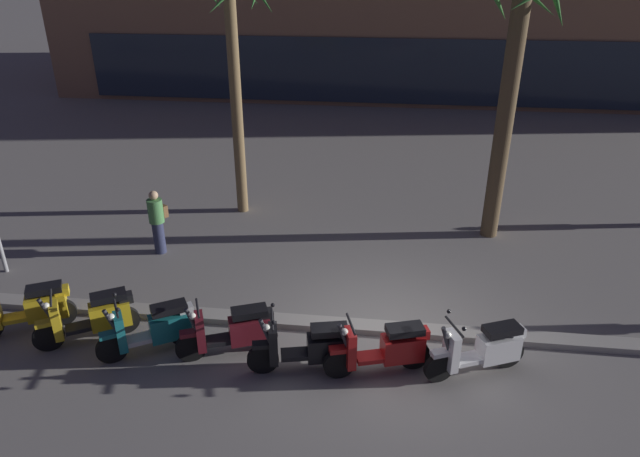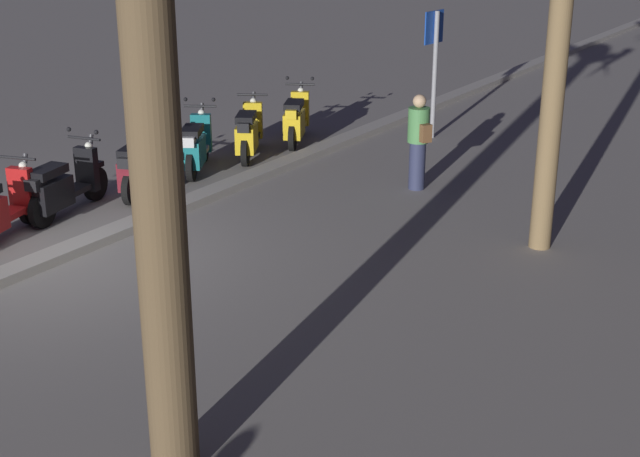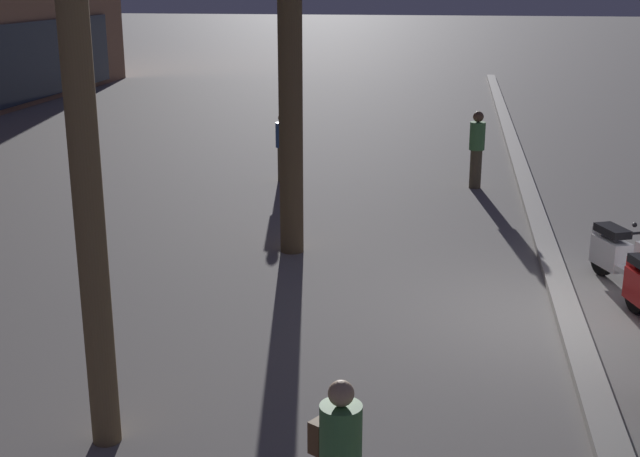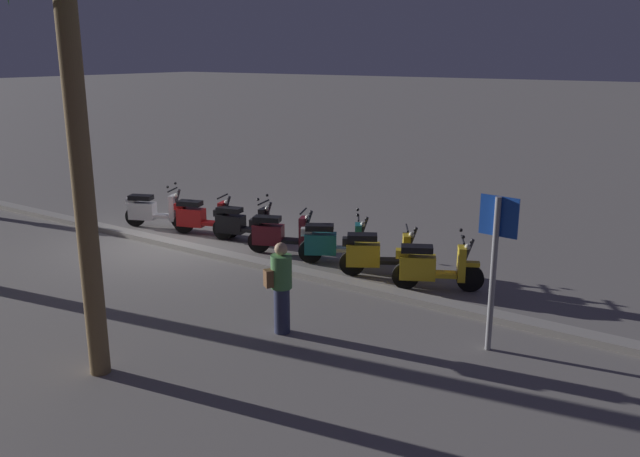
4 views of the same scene
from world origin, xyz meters
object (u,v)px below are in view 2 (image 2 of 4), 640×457
scooter_teal_mid_rear (196,146)px  scooter_maroon_far_back (142,167)px  pedestrian_window_shopping (418,140)px  scooter_black_mid_front (63,187)px  scooter_yellow_second_in_line (249,133)px  scooter_yellow_gap_after_mid (296,120)px  crossing_sign (434,59)px

scooter_teal_mid_rear → scooter_maroon_far_back: size_ratio=0.93×
pedestrian_window_shopping → scooter_teal_mid_rear: bearing=-69.6°
scooter_maroon_far_back → scooter_black_mid_front: size_ratio=0.92×
scooter_yellow_second_in_line → pedestrian_window_shopping: bearing=91.9°
scooter_maroon_far_back → scooter_teal_mid_rear: bearing=-175.9°
scooter_yellow_second_in_line → scooter_black_mid_front: (3.90, -0.35, -0.02)m
pedestrian_window_shopping → scooter_maroon_far_back: bearing=-51.9°
scooter_maroon_far_back → scooter_yellow_gap_after_mid: bearing=176.7°
scooter_teal_mid_rear → crossing_sign: crossing_sign is taller
scooter_teal_mid_rear → scooter_yellow_gap_after_mid: bearing=172.7°
scooter_teal_mid_rear → scooter_black_mid_front: bearing=-3.4°
scooter_black_mid_front → crossing_sign: 7.48m
scooter_yellow_second_in_line → crossing_sign: 3.85m
scooter_yellow_gap_after_mid → scooter_black_mid_front: 5.19m
scooter_yellow_gap_after_mid → scooter_maroon_far_back: 3.82m
scooter_yellow_second_in_line → scooter_maroon_far_back: (2.55, -0.09, -0.01)m
scooter_yellow_second_in_line → crossing_sign: crossing_sign is taller
scooter_maroon_far_back → scooter_black_mid_front: scooter_black_mid_front is taller
scooter_yellow_second_in_line → crossing_sign: (-3.12, 2.01, 1.04)m
scooter_yellow_gap_after_mid → crossing_sign: 2.84m
scooter_teal_mid_rear → crossing_sign: bearing=153.0°
scooter_yellow_second_in_line → scooter_yellow_gap_after_mid: bearing=174.3°
scooter_yellow_gap_after_mid → scooter_maroon_far_back: scooter_yellow_gap_after_mid is taller
scooter_teal_mid_rear → scooter_black_mid_front: (2.71, -0.16, -0.01)m
scooter_maroon_far_back → pedestrian_window_shopping: (-2.66, 3.39, 0.34)m
scooter_black_mid_front → pedestrian_window_shopping: bearing=137.7°
scooter_maroon_far_back → scooter_black_mid_front: bearing=-11.0°
scooter_yellow_gap_after_mid → crossing_sign: crossing_sign is taller
crossing_sign → scooter_yellow_gap_after_mid: bearing=-45.4°
scooter_teal_mid_rear → scooter_black_mid_front: same height
scooter_maroon_far_back → pedestrian_window_shopping: size_ratio=1.08×
scooter_yellow_gap_after_mid → scooter_black_mid_front: bearing=-5.3°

